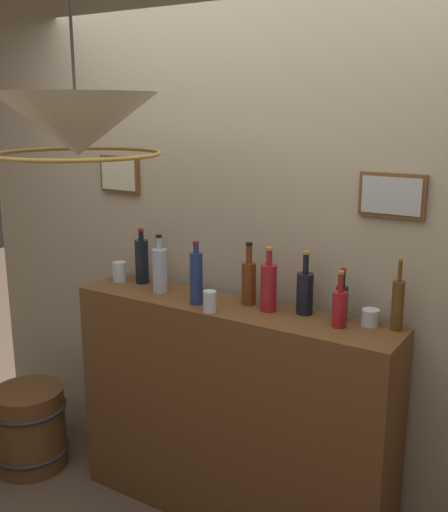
{
  "coord_description": "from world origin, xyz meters",
  "views": [
    {
      "loc": [
        1.41,
        -1.43,
        2.03
      ],
      "look_at": [
        0.0,
        0.81,
        1.38
      ],
      "focal_mm": 42.45,
      "sensor_mm": 36.0,
      "label": 1
    }
  ],
  "objects": [
    {
      "name": "liquor_bottle_gin",
      "position": [
        -0.59,
        0.93,
        1.25
      ],
      "size": [
        0.07,
        0.07,
        0.29
      ],
      "color": "black",
      "rests_on": "bar_shelf_unit"
    },
    {
      "name": "liquor_bottle_vodka",
      "position": [
        -0.15,
        0.8,
        1.25
      ],
      "size": [
        0.06,
        0.06,
        0.3
      ],
      "color": "navy",
      "rests_on": "bar_shelf_unit"
    },
    {
      "name": "panelled_rear_partition",
      "position": [
        -0.0,
        1.1,
        1.49
      ],
      "size": [
        3.72,
        0.15,
        2.83
      ],
      "color": "#BCAD8E",
      "rests_on": "ground"
    },
    {
      "name": "glass_tumbler_shot",
      "position": [
        -0.03,
        0.73,
        1.17
      ],
      "size": [
        0.06,
        0.06,
        0.1
      ],
      "color": "silver",
      "rests_on": "bar_shelf_unit"
    },
    {
      "name": "glass_tumbler_highball",
      "position": [
        0.64,
        0.95,
        1.16
      ],
      "size": [
        0.08,
        0.08,
        0.07
      ],
      "color": "silver",
      "rests_on": "bar_shelf_unit"
    },
    {
      "name": "liquor_bottle_scotch",
      "position": [
        0.75,
        0.96,
        1.24
      ],
      "size": [
        0.05,
        0.05,
        0.31
      ],
      "color": "#593B15",
      "rests_on": "bar_shelf_unit"
    },
    {
      "name": "glass_tumbler_rocks",
      "position": [
        -0.71,
        0.89,
        1.18
      ],
      "size": [
        0.07,
        0.07,
        0.1
      ],
      "color": "silver",
      "rests_on": "bar_shelf_unit"
    },
    {
      "name": "liquor_bottle_rye",
      "position": [
        0.34,
        0.94,
        1.23
      ],
      "size": [
        0.08,
        0.08,
        0.29
      ],
      "color": "black",
      "rests_on": "bar_shelf_unit"
    },
    {
      "name": "wooden_barrel",
      "position": [
        -1.21,
        0.63,
        0.24
      ],
      "size": [
        0.43,
        0.43,
        0.47
      ],
      "color": "brown",
      "rests_on": "ground"
    },
    {
      "name": "bar_shelf_unit",
      "position": [
        0.0,
        0.86,
        0.56
      ],
      "size": [
        1.62,
        0.33,
        1.13
      ],
      "primitive_type": "cube",
      "color": "brown",
      "rests_on": "ground"
    },
    {
      "name": "liquor_bottle_whiskey",
      "position": [
        0.51,
        0.96,
        1.21
      ],
      "size": [
        0.05,
        0.05,
        0.23
      ],
      "color": "black",
      "rests_on": "bar_shelf_unit"
    },
    {
      "name": "pendant_lamp",
      "position": [
        -0.29,
        0.23,
        1.96
      ],
      "size": [
        0.62,
        0.62,
        0.56
      ],
      "color": "#EFE5C6"
    },
    {
      "name": "liquor_bottle_port",
      "position": [
        0.53,
        0.87,
        1.21
      ],
      "size": [
        0.06,
        0.06,
        0.24
      ],
      "color": "#A61B23",
      "rests_on": "bar_shelf_unit"
    },
    {
      "name": "liquor_bottle_tequila",
      "position": [
        0.06,
        0.92,
        1.24
      ],
      "size": [
        0.07,
        0.07,
        0.3
      ],
      "color": "brown",
      "rests_on": "bar_shelf_unit"
    },
    {
      "name": "liquor_bottle_mezcal",
      "position": [
        -0.41,
        0.85,
        1.24
      ],
      "size": [
        0.07,
        0.07,
        0.29
      ],
      "color": "silver",
      "rests_on": "bar_shelf_unit"
    },
    {
      "name": "liquor_bottle_brandy",
      "position": [
        0.18,
        0.89,
        1.24
      ],
      "size": [
        0.07,
        0.07,
        0.3
      ],
      "color": "maroon",
      "rests_on": "bar_shelf_unit"
    }
  ]
}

